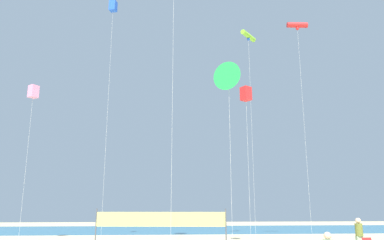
% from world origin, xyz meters
% --- Properties ---
extents(ocean_band, '(120.00, 20.00, 0.01)m').
position_xyz_m(ocean_band, '(0.00, 32.51, 0.00)').
color(ocean_band, teal).
rests_on(ocean_band, ground).
extents(beachgoer_olive_shirt, '(0.43, 0.43, 1.86)m').
position_xyz_m(beachgoer_olive_shirt, '(10.24, 6.85, 1.00)').
color(beachgoer_olive_shirt, '#99B28C').
rests_on(beachgoer_olive_shirt, ground).
extents(volleyball_net, '(8.40, 1.15, 2.40)m').
position_xyz_m(volleyball_net, '(-1.18, 10.38, 1.64)').
color(volleyball_net, '#4C4C51').
rests_on(volleyball_net, ground).
extents(kite_blue_box, '(0.66, 0.66, 18.66)m').
position_xyz_m(kite_blue_box, '(-5.27, 12.98, 18.14)').
color(kite_blue_box, silver).
rests_on(kite_blue_box, ground).
extents(kite_red_box, '(0.80, 0.80, 10.40)m').
position_xyz_m(kite_red_box, '(4.37, 9.01, 9.91)').
color(kite_red_box, silver).
rests_on(kite_red_box, ground).
extents(kite_green_delta, '(1.65, 1.36, 10.54)m').
position_xyz_m(kite_green_delta, '(2.47, 5.25, 9.70)').
color(kite_green_delta, silver).
rests_on(kite_green_delta, ground).
extents(kite_red_tube, '(1.71, 0.55, 17.47)m').
position_xyz_m(kite_red_tube, '(9.86, 12.85, 17.17)').
color(kite_red_tube, silver).
rests_on(kite_red_tube, ground).
extents(kite_lime_tube, '(1.62, 1.76, 17.00)m').
position_xyz_m(kite_lime_tube, '(6.07, 14.30, 16.73)').
color(kite_lime_tube, silver).
rests_on(kite_lime_tube, ground).
extents(kite_pink_box, '(0.83, 0.83, 11.50)m').
position_xyz_m(kite_pink_box, '(-10.92, 13.43, 11.00)').
color(kite_pink_box, silver).
rests_on(kite_pink_box, ground).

